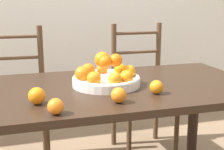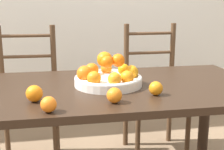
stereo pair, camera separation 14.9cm
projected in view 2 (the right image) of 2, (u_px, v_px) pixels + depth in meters
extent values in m
cube|color=black|center=(111.00, 89.00, 1.61)|extent=(1.57, 0.80, 0.03)
cylinder|color=black|center=(204.00, 123.00, 2.13)|extent=(0.07, 0.07, 0.71)
cylinder|color=white|center=(108.00, 82.00, 1.61)|extent=(0.35, 0.35, 0.04)
torus|color=white|center=(108.00, 78.00, 1.60)|extent=(0.35, 0.35, 0.02)
sphere|color=orange|center=(131.00, 72.00, 1.62)|extent=(0.07, 0.07, 0.07)
sphere|color=orange|center=(124.00, 70.00, 1.68)|extent=(0.06, 0.06, 0.06)
sphere|color=orange|center=(106.00, 69.00, 1.72)|extent=(0.06, 0.06, 0.06)
sphere|color=orange|center=(92.00, 70.00, 1.68)|extent=(0.07, 0.07, 0.07)
sphere|color=orange|center=(85.00, 74.00, 1.59)|extent=(0.08, 0.08, 0.08)
sphere|color=orange|center=(94.00, 78.00, 1.50)|extent=(0.07, 0.07, 0.07)
sphere|color=orange|center=(114.00, 79.00, 1.48)|extent=(0.07, 0.07, 0.07)
sphere|color=orange|center=(127.00, 77.00, 1.52)|extent=(0.07, 0.07, 0.07)
sphere|color=orange|center=(118.00, 60.00, 1.60)|extent=(0.07, 0.07, 0.07)
sphere|color=orange|center=(105.00, 59.00, 1.60)|extent=(0.08, 0.08, 0.08)
sphere|color=orange|center=(107.00, 62.00, 1.57)|extent=(0.06, 0.06, 0.06)
sphere|color=orange|center=(114.00, 95.00, 1.33)|extent=(0.07, 0.07, 0.07)
sphere|color=orange|center=(49.00, 104.00, 1.22)|extent=(0.06, 0.06, 0.06)
sphere|color=orange|center=(34.00, 94.00, 1.34)|extent=(0.07, 0.07, 0.07)
sphere|color=orange|center=(156.00, 88.00, 1.44)|extent=(0.06, 0.06, 0.06)
cylinder|color=#513823|center=(56.00, 144.00, 2.10)|extent=(0.04, 0.04, 0.45)
cylinder|color=#513823|center=(3.00, 93.00, 2.33)|extent=(0.04, 0.04, 1.00)
cylinder|color=#513823|center=(55.00, 90.00, 2.39)|extent=(0.04, 0.04, 1.00)
cube|color=#513823|center=(27.00, 102.00, 2.19)|extent=(0.43, 0.41, 0.04)
cylinder|color=#513823|center=(29.00, 76.00, 2.33)|extent=(0.38, 0.03, 0.02)
cylinder|color=#513823|center=(27.00, 56.00, 2.29)|extent=(0.38, 0.03, 0.02)
cylinder|color=#513823|center=(26.00, 36.00, 2.26)|extent=(0.38, 0.03, 0.02)
cylinder|color=#513823|center=(138.00, 137.00, 2.20)|extent=(0.04, 0.04, 0.45)
cylinder|color=#513823|center=(188.00, 133.00, 2.28)|extent=(0.04, 0.04, 0.45)
cylinder|color=#513823|center=(126.00, 87.00, 2.48)|extent=(0.04, 0.04, 1.00)
cylinder|color=#513823|center=(171.00, 84.00, 2.56)|extent=(0.04, 0.04, 1.00)
cube|color=#513823|center=(156.00, 95.00, 2.36)|extent=(0.43, 0.41, 0.04)
cylinder|color=#513823|center=(149.00, 71.00, 2.49)|extent=(0.38, 0.03, 0.02)
cylinder|color=#513823|center=(150.00, 53.00, 2.46)|extent=(0.38, 0.03, 0.02)
cylinder|color=#513823|center=(150.00, 33.00, 2.42)|extent=(0.38, 0.03, 0.02)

